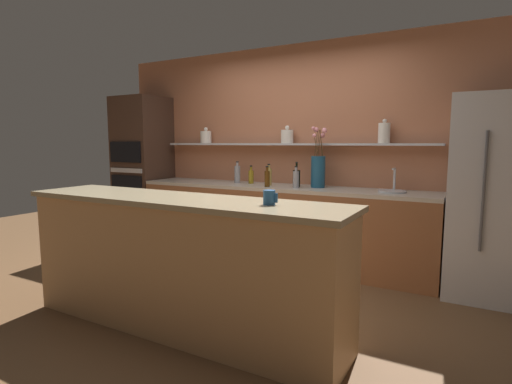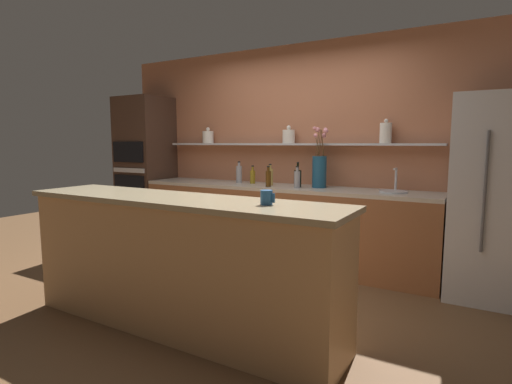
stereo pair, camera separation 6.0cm
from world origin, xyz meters
TOP-DOWN VIEW (x-y plane):
  - ground_plane at (0.00, 0.00)m, footprint 12.00×12.00m
  - back_wall_unit at (-0.00, 1.60)m, footprint 5.20×0.28m
  - back_counter_unit at (-0.11, 1.24)m, footprint 3.61×0.62m
  - island_counter at (0.00, -0.69)m, footprint 2.67×0.61m
  - refrigerator at (2.16, 1.20)m, footprint 0.89×0.73m
  - oven_tower at (-2.27, 1.24)m, footprint 0.66×0.64m
  - flower_vase at (0.37, 1.30)m, footprint 0.19×0.18m
  - sink_fixture at (1.19, 1.25)m, footprint 0.28×0.28m
  - bottle_spirit_0 at (-0.23, 1.23)m, footprint 0.07×0.07m
  - bottle_spirit_1 at (-0.72, 1.31)m, footprint 0.07×0.07m
  - bottle_oil_2 at (-0.52, 1.32)m, footprint 0.06×0.06m
  - bottle_spirit_3 at (-0.17, 1.07)m, footprint 0.06×0.06m
  - bottle_wine_4 at (0.13, 1.22)m, footprint 0.08×0.08m
  - bottle_spirit_5 at (0.17, 1.13)m, footprint 0.07×0.07m
  - coffee_mug at (0.75, -0.67)m, footprint 0.10×0.08m

SIDE VIEW (x-z plane):
  - ground_plane at x=0.00m, z-range 0.00..0.00m
  - back_counter_unit at x=-0.11m, z-range 0.00..0.92m
  - island_counter at x=0.00m, z-range 0.00..1.02m
  - refrigerator at x=2.16m, z-range 0.00..1.85m
  - sink_fixture at x=1.19m, z-range 0.82..1.07m
  - bottle_oil_2 at x=-0.52m, z-range 0.90..1.12m
  - bottle_spirit_3 at x=-0.17m, z-range 0.90..1.14m
  - bottle_spirit_5 at x=0.17m, z-range 0.90..1.15m
  - bottle_wine_4 at x=0.13m, z-range 0.88..1.17m
  - bottle_spirit_0 at x=-0.23m, z-range 0.90..1.15m
  - oven_tower at x=-2.27m, z-range 0.00..2.06m
  - bottle_spirit_1 at x=-0.72m, z-range 0.90..1.17m
  - coffee_mug at x=0.75m, z-range 1.02..1.12m
  - flower_vase at x=0.37m, z-range 0.79..1.48m
  - back_wall_unit at x=0.00m, z-range 0.00..2.60m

